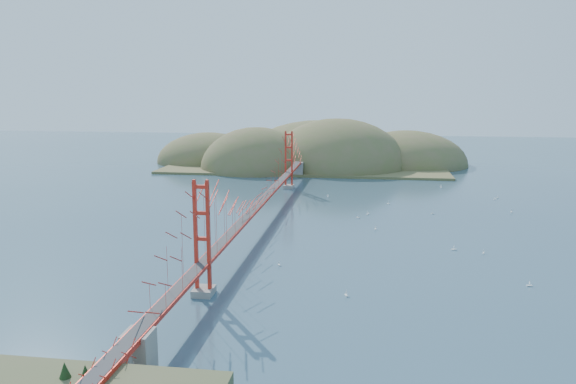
# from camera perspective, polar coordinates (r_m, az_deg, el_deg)

# --- Properties ---
(ground) EXTENTS (320.00, 320.00, 0.00)m
(ground) POSITION_cam_1_polar(r_m,az_deg,el_deg) (85.67, -2.78, -3.20)
(ground) COLOR #325064
(ground) RESTS_ON ground
(bridge) EXTENTS (2.20, 94.40, 12.00)m
(bridge) POSITION_cam_1_polar(r_m,az_deg,el_deg) (84.43, -2.80, 1.45)
(bridge) COLOR gray
(bridge) RESTS_ON ground
(approach_viaduct) EXTENTS (1.40, 12.00, 3.38)m
(approach_viaduct) POSITION_cam_1_polar(r_m,az_deg,el_deg) (38.27, -18.60, -18.03)
(approach_viaduct) COLOR red
(approach_viaduct) RESTS_ON ground
(fort) EXTENTS (3.70, 2.30, 1.75)m
(fort) POSITION_cam_1_polar(r_m,az_deg,el_deg) (42.24, -15.32, -17.85)
(fort) COLOR brown
(fort) RESTS_ON ground
(far_headlands) EXTENTS (84.00, 58.00, 25.00)m
(far_headlands) POSITION_cam_1_polar(r_m,az_deg,el_deg) (152.15, 2.97, 2.94)
(far_headlands) COLOR brown
(far_headlands) RESTS_ON ground
(sailboat_14) EXTENTS (0.69, 0.69, 0.73)m
(sailboat_14) POSITION_cam_1_polar(r_m,az_deg,el_deg) (92.11, 8.10, -2.20)
(sailboat_14) COLOR white
(sailboat_14) RESTS_ON ground
(sailboat_6) EXTENTS (0.59, 0.60, 0.68)m
(sailboat_6) POSITION_cam_1_polar(r_m,az_deg,el_deg) (57.09, 5.93, -10.32)
(sailboat_6) COLOR white
(sailboat_6) RESTS_ON ground
(sailboat_5) EXTENTS (0.43, 0.50, 0.57)m
(sailboat_5) POSITION_cam_1_polar(r_m,az_deg,el_deg) (74.53, 19.25, -5.83)
(sailboat_5) COLOR white
(sailboat_5) RESTS_ON ground
(sailboat_10) EXTENTS (0.58, 0.58, 0.62)m
(sailboat_10) POSITION_cam_1_polar(r_m,az_deg,el_deg) (65.97, -0.91, -7.34)
(sailboat_10) COLOR white
(sailboat_10) RESTS_ON ground
(sailboat_15) EXTENTS (0.57, 0.64, 0.73)m
(sailboat_15) POSITION_cam_1_polar(r_m,az_deg,el_deg) (119.43, 15.27, 0.49)
(sailboat_15) COLOR white
(sailboat_15) RESTS_ON ground
(sailboat_7) EXTENTS (0.63, 0.63, 0.68)m
(sailboat_7) POSITION_cam_1_polar(r_m,az_deg,el_deg) (100.82, 10.16, -1.14)
(sailboat_7) COLOR white
(sailboat_7) RESTS_ON ground
(sailboat_8) EXTENTS (0.53, 0.53, 0.57)m
(sailboat_8) POSITION_cam_1_polar(r_m,az_deg,el_deg) (111.70, 20.53, -0.52)
(sailboat_8) COLOR white
(sailboat_8) RESTS_ON ground
(sailboat_2) EXTENTS (0.62, 0.50, 0.73)m
(sailboat_2) POSITION_cam_1_polar(r_m,az_deg,el_deg) (74.92, 16.50, -5.56)
(sailboat_2) COLOR white
(sailboat_2) RESTS_ON ground
(sailboat_17) EXTENTS (0.55, 0.54, 0.62)m
(sailboat_17) POSITION_cam_1_polar(r_m,az_deg,el_deg) (109.93, 20.28, -0.67)
(sailboat_17) COLOR white
(sailboat_17) RESTS_ON ground
(sailboat_16) EXTENTS (0.64, 0.64, 0.70)m
(sailboat_16) POSITION_cam_1_polar(r_m,az_deg,el_deg) (89.70, 7.11, -2.53)
(sailboat_16) COLOR white
(sailboat_16) RESTS_ON ground
(sailboat_13) EXTENTS (0.58, 0.50, 0.67)m
(sailboat_13) POSITION_cam_1_polar(r_m,az_deg,el_deg) (64.55, 23.33, -8.65)
(sailboat_13) COLOR white
(sailboat_13) RESTS_ON ground
(sailboat_1) EXTENTS (0.59, 0.59, 0.63)m
(sailboat_1) POSITION_cam_1_polar(r_m,az_deg,el_deg) (94.81, 14.48, -2.08)
(sailboat_1) COLOR white
(sailboat_1) RESTS_ON ground
(sailboat_4) EXTENTS (0.57, 0.63, 0.72)m
(sailboat_4) POSITION_cam_1_polar(r_m,az_deg,el_deg) (99.96, 21.75, -1.85)
(sailboat_4) COLOR white
(sailboat_4) RESTS_ON ground
(sailboat_0) EXTENTS (0.52, 0.63, 0.73)m
(sailboat_0) POSITION_cam_1_polar(r_m,az_deg,el_deg) (82.90, 8.88, -3.68)
(sailboat_0) COLOR white
(sailboat_0) RESTS_ON ground
(sailboat_extra_0) EXTENTS (0.45, 0.53, 0.61)m
(sailboat_extra_0) POSITION_cam_1_polar(r_m,az_deg,el_deg) (105.95, 4.07, -0.43)
(sailboat_extra_0) COLOR white
(sailboat_extra_0) RESTS_ON ground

